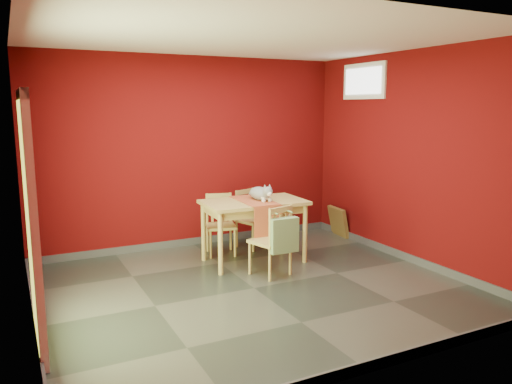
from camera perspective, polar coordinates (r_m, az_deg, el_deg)
name	(u,v)px	position (r m, az deg, el deg)	size (l,w,h in m)	color
ground	(254,288)	(5.66, -0.22, -10.92)	(4.50, 4.50, 0.00)	#2D342D
room_shell	(254,284)	(5.64, -0.22, -10.45)	(4.50, 4.50, 4.50)	#530809
doorway	(29,216)	(4.43, -24.47, -2.53)	(0.06, 1.01, 2.13)	#B7D838
window	(364,81)	(7.35, 12.21, 12.28)	(0.05, 0.90, 0.50)	white
outlet_plate	(288,214)	(7.99, 3.71, -2.53)	(0.08, 0.01, 0.12)	silver
dining_table	(254,208)	(6.40, -0.24, -1.89)	(1.32, 0.80, 0.81)	tan
table_runner	(259,207)	(6.28, 0.30, -1.76)	(0.41, 0.81, 0.40)	#A34A2A
chair_far_left	(220,224)	(6.84, -4.10, -3.62)	(0.46, 0.46, 0.82)	tan
chair_far_right	(251,218)	(7.14, -0.57, -2.99)	(0.49, 0.49, 0.83)	tan
chair_near	(273,240)	(5.94, 1.91, -5.47)	(0.50, 0.50, 0.86)	tan
tote_bag	(284,235)	(5.76, 3.22, -4.94)	(0.34, 0.20, 0.47)	#6D905C
cat	(260,191)	(6.42, 0.47, 0.13)	(0.25, 0.47, 0.24)	slate
picture_frame	(338,222)	(7.88, 9.39, -3.36)	(0.19, 0.47, 0.46)	brown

